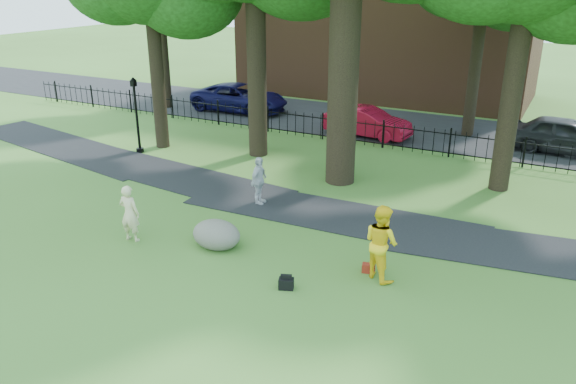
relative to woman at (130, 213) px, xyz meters
The scene contains 14 objects.
ground 3.67m from the woman, ahead, with size 120.00×120.00×0.00m, color #3C6021.
footpath 6.42m from the woman, 44.79° to the left, with size 36.00×2.60×0.03m, color black.
street 16.97m from the woman, 78.03° to the left, with size 80.00×7.00×0.02m, color black.
iron_fence 13.07m from the woman, 74.39° to the left, with size 44.00×0.04×1.20m.
woman is the anchor object (origin of this frame).
man 7.38m from the woman, 10.41° to the left, with size 0.99×0.77×2.03m, color yellow.
pedestrian 4.63m from the woman, 65.50° to the left, with size 0.99×0.41×1.68m, color silver.
boulder 2.65m from the woman, 18.83° to the left, with size 1.47×1.11×0.86m, color #6D6A5B.
lamppost 9.06m from the woman, 130.08° to the left, with size 0.33×0.33×3.33m.
backpack 5.43m from the woman, ahead, with size 0.38×0.24×0.28m, color black.
red_bag 7.11m from the woman, 11.88° to the left, with size 0.34×0.22×0.24m, color maroon.
red_sedan 14.26m from the woman, 81.07° to the left, with size 1.48×4.24×1.40m, color #A40C24.
navy_van 16.88m from the woman, 111.32° to the left, with size 2.58×5.60×1.56m, color #0B0A36.
grey_car 18.93m from the woman, 54.95° to the left, with size 1.91×4.76×1.62m, color black.
Camera 1 is at (7.63, -11.78, 7.46)m, focal length 35.00 mm.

